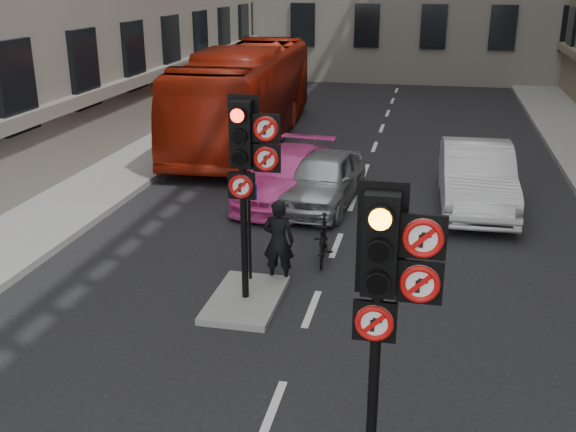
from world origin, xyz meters
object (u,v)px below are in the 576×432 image
at_px(car_pink, 286,176).
at_px(motorcyclist, 279,241).
at_px(signal_near, 387,278).
at_px(car_silver, 323,179).
at_px(car_white, 476,177).
at_px(motorcycle, 323,239).
at_px(info_sign, 249,219).
at_px(bus_red, 246,94).
at_px(signal_far, 247,156).

distance_m(car_pink, motorcyclist, 4.95).
relative_size(signal_near, car_silver, 0.90).
height_order(car_white, motorcyclist, motorcyclist).
height_order(motorcycle, info_sign, info_sign).
distance_m(bus_red, info_sign, 11.79).
bearing_deg(car_white, info_sign, -129.78).
distance_m(signal_far, car_silver, 6.02).
height_order(bus_red, motorcycle, bus_red).
height_order(car_silver, car_pink, car_silver).
xyz_separation_m(car_silver, car_white, (3.75, 0.61, 0.11)).
height_order(car_silver, info_sign, info_sign).
height_order(signal_far, motorcyclist, signal_far).
distance_m(signal_far, car_pink, 6.25).
bearing_deg(car_pink, bus_red, 119.62).
relative_size(car_white, info_sign, 2.58).
xyz_separation_m(car_pink, bus_red, (-2.76, 6.22, 0.97)).
bearing_deg(motorcyclist, car_pink, -81.24).
height_order(signal_far, info_sign, signal_far).
distance_m(bus_red, motorcyclist, 11.70).
bearing_deg(info_sign, car_silver, 81.22).
height_order(signal_near, car_silver, signal_near).
bearing_deg(bus_red, car_pink, -68.96).
relative_size(motorcycle, info_sign, 0.82).
bearing_deg(signal_near, bus_red, 110.41).
distance_m(car_pink, info_sign, 5.19).
distance_m(motorcycle, motorcyclist, 1.39).
bearing_deg(car_pink, signal_near, -66.26).
distance_m(car_white, motorcyclist, 6.52).
bearing_deg(car_white, signal_far, -125.10).
xyz_separation_m(car_silver, bus_red, (-3.76, 6.42, 0.94)).
bearing_deg(car_white, bus_red, 140.50).
relative_size(car_white, motorcyclist, 2.95).
relative_size(signal_near, signal_far, 1.00).
xyz_separation_m(bus_red, motorcyclist, (3.68, -11.08, -0.80)).
bearing_deg(car_pink, motorcyclist, -73.70).
relative_size(signal_far, car_pink, 0.81).
bearing_deg(info_sign, car_pink, 92.60).
height_order(signal_near, motorcycle, signal_near).
xyz_separation_m(motorcycle, motorcyclist, (-0.67, -1.17, 0.36)).
xyz_separation_m(signal_far, car_silver, (0.37, 5.66, -2.02)).
height_order(signal_near, car_pink, signal_near).
bearing_deg(car_silver, info_sign, -90.79).
bearing_deg(info_sign, bus_red, 103.56).
bearing_deg(car_white, signal_near, -100.22).
bearing_deg(info_sign, signal_far, -77.13).
height_order(car_silver, motorcyclist, motorcyclist).
distance_m(car_silver, motorcycle, 3.54).
height_order(car_white, motorcycle, car_white).
bearing_deg(bus_red, info_sign, -77.23).
relative_size(car_silver, info_sign, 2.14).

